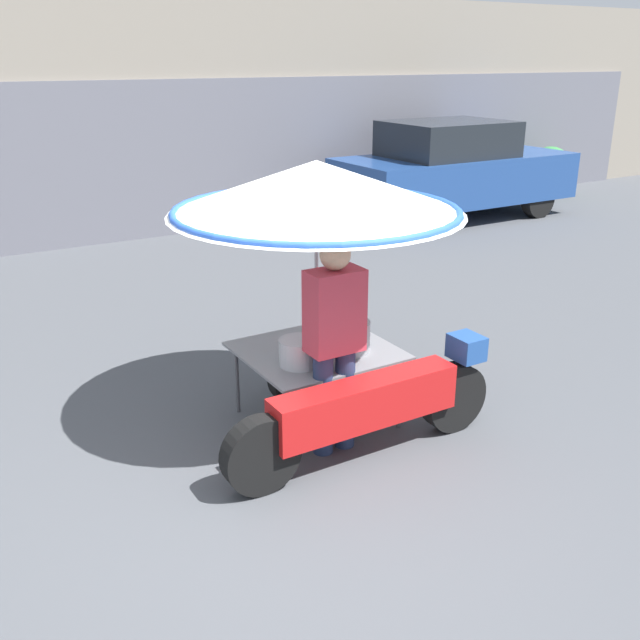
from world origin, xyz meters
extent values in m
plane|color=#4C4F54|center=(0.00, 0.00, 0.00)|extent=(36.00, 36.00, 0.00)
cube|color=gray|center=(0.00, 8.23, 1.78)|extent=(28.00, 2.00, 3.56)
cube|color=slate|center=(0.00, 7.20, 1.16)|extent=(23.80, 0.06, 2.31)
cylinder|color=black|center=(1.34, 0.19, 0.26)|extent=(0.52, 0.14, 0.52)
cylinder|color=black|center=(-0.25, 0.19, 0.26)|extent=(0.52, 0.14, 0.52)
cube|color=red|center=(0.54, 0.19, 0.42)|extent=(1.40, 0.24, 0.32)
cube|color=#234C93|center=(1.43, 0.19, 0.64)|extent=(0.20, 0.24, 0.18)
cylinder|color=black|center=(0.54, 1.14, 0.24)|extent=(0.47, 0.14, 0.47)
cylinder|color=#515156|center=(1.01, 0.42, 0.28)|extent=(0.03, 0.03, 0.56)
cylinder|color=#515156|center=(1.01, 1.26, 0.28)|extent=(0.03, 0.03, 0.56)
cylinder|color=#515156|center=(0.08, 0.42, 0.28)|extent=(0.03, 0.03, 0.56)
cylinder|color=#515156|center=(0.08, 1.26, 0.28)|extent=(0.03, 0.03, 0.56)
cube|color=gray|center=(0.54, 0.84, 0.57)|extent=(1.10, 0.99, 0.02)
cylinder|color=#B2B2B7|center=(0.54, 0.84, 1.10)|extent=(0.03, 0.03, 1.03)
cone|color=white|center=(0.54, 0.84, 1.79)|extent=(2.07, 2.07, 0.36)
torus|color=blue|center=(0.54, 0.84, 1.63)|extent=(2.02, 2.02, 0.05)
cylinder|color=#B7B7BC|center=(0.30, 0.67, 0.68)|extent=(0.29, 0.29, 0.19)
cylinder|color=#939399|center=(0.74, 0.69, 0.70)|extent=(0.31, 0.31, 0.23)
cylinder|color=navy|center=(0.34, 0.40, 0.38)|extent=(0.14, 0.14, 0.76)
cylinder|color=navy|center=(0.52, 0.40, 0.38)|extent=(0.14, 0.14, 0.76)
cube|color=#C13847|center=(0.43, 0.40, 1.04)|extent=(0.38, 0.22, 0.57)
sphere|color=tan|center=(0.43, 0.40, 1.43)|extent=(0.21, 0.21, 0.21)
cylinder|color=black|center=(7.55, 5.17, 0.30)|extent=(0.60, 0.20, 0.60)
cylinder|color=black|center=(7.55, 6.62, 0.30)|extent=(0.60, 0.20, 0.60)
cylinder|color=black|center=(4.99, 5.17, 0.30)|extent=(0.60, 0.20, 0.60)
cylinder|color=black|center=(4.99, 6.62, 0.30)|extent=(0.60, 0.20, 0.60)
cube|color=navy|center=(6.27, 5.89, 0.68)|extent=(4.12, 1.71, 0.76)
cube|color=#1E2328|center=(6.06, 5.89, 1.34)|extent=(1.98, 1.51, 0.57)
cylinder|color=#2D2D33|center=(9.27, 6.51, 0.10)|extent=(0.44, 0.44, 0.21)
sphere|color=#388442|center=(9.27, 6.51, 0.56)|extent=(0.81, 0.81, 0.81)
camera|label=1|loc=(-1.95, -3.37, 2.64)|focal=40.00mm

